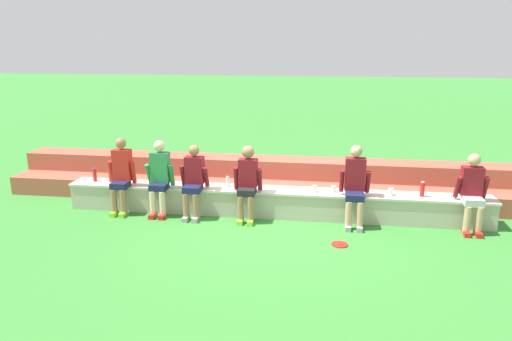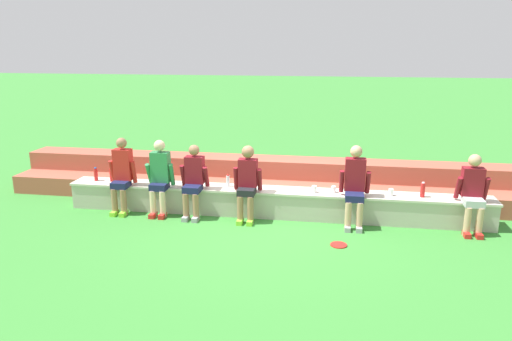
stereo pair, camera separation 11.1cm
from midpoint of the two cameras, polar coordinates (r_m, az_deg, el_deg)
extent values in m
plane|color=#388433|center=(8.63, 1.42, -5.93)|extent=(80.00, 80.00, 0.00)
cube|color=#B7AF9E|center=(8.77, 1.63, -3.85)|extent=(7.71, 0.49, 0.50)
cube|color=beige|center=(8.70, 1.65, -2.40)|extent=(7.75, 0.53, 0.04)
cube|color=#AA543F|center=(9.49, 2.18, -2.77)|extent=(11.19, 0.65, 0.37)
cube|color=#A9523E|center=(10.06, 2.61, -0.64)|extent=(11.19, 0.65, 0.75)
cylinder|color=#996B4C|center=(9.17, -17.03, -3.69)|extent=(0.11, 0.11, 0.50)
cylinder|color=#996B4C|center=(9.09, -16.00, -3.76)|extent=(0.11, 0.11, 0.50)
cube|color=#8CD833|center=(9.20, -17.03, -4.99)|extent=(0.10, 0.22, 0.08)
cube|color=#8CD833|center=(9.12, -16.01, -5.08)|extent=(0.10, 0.22, 0.08)
cube|color=#191E47|center=(9.15, -16.33, -1.69)|extent=(0.29, 0.31, 0.12)
cube|color=red|center=(9.19, -16.10, 0.66)|extent=(0.33, 0.20, 0.58)
sphere|color=#996B4C|center=(9.10, -16.28, 3.16)|extent=(0.19, 0.19, 0.19)
cylinder|color=red|center=(9.30, -17.29, -0.11)|extent=(0.08, 0.17, 0.43)
cylinder|color=red|center=(9.12, -14.87, -0.22)|extent=(0.08, 0.15, 0.43)
cylinder|color=beige|center=(8.88, -12.65, -3.98)|extent=(0.11, 0.11, 0.50)
cylinder|color=beige|center=(8.82, -11.52, -4.06)|extent=(0.11, 0.11, 0.50)
cube|color=red|center=(8.91, -12.66, -5.33)|extent=(0.10, 0.22, 0.08)
cube|color=red|center=(8.85, -11.54, -5.41)|extent=(0.10, 0.22, 0.08)
cube|color=#191E47|center=(8.86, -11.92, -1.92)|extent=(0.30, 0.30, 0.12)
cube|color=#2D7F47|center=(8.88, -11.79, 0.37)|extent=(0.34, 0.20, 0.56)
sphere|color=beige|center=(8.78, -11.93, 2.92)|extent=(0.20, 0.20, 0.20)
cylinder|color=#2D7F47|center=(8.97, -13.10, -0.40)|extent=(0.08, 0.24, 0.42)
cylinder|color=#2D7F47|center=(8.82, -10.46, -0.51)|extent=(0.08, 0.17, 0.43)
cylinder|color=#996B4C|center=(8.63, -8.78, -4.35)|extent=(0.11, 0.11, 0.50)
cylinder|color=#996B4C|center=(8.58, -7.60, -4.42)|extent=(0.11, 0.11, 0.50)
cube|color=#99999E|center=(8.66, -8.80, -5.73)|extent=(0.10, 0.22, 0.08)
cube|color=#99999E|center=(8.61, -7.63, -5.82)|extent=(0.10, 0.22, 0.08)
cube|color=#191E47|center=(8.64, -7.99, -2.18)|extent=(0.30, 0.35, 0.12)
cube|color=maroon|center=(8.71, -7.75, 0.06)|extent=(0.34, 0.20, 0.50)
sphere|color=#996B4C|center=(8.63, -7.84, 2.41)|extent=(0.19, 0.19, 0.19)
cylinder|color=maroon|center=(8.78, -9.13, -0.63)|extent=(0.08, 0.20, 0.43)
cylinder|color=maroon|center=(8.66, -6.38, -0.75)|extent=(0.08, 0.23, 0.42)
cylinder|color=#996B4C|center=(8.39, -2.25, -4.74)|extent=(0.11, 0.11, 0.50)
cylinder|color=#996B4C|center=(8.36, -1.02, -4.81)|extent=(0.11, 0.11, 0.50)
cube|color=#8CD833|center=(8.43, -2.29, -6.16)|extent=(0.10, 0.22, 0.08)
cube|color=#8CD833|center=(8.40, -1.06, -6.23)|extent=(0.10, 0.22, 0.08)
cube|color=black|center=(8.42, -1.47, -2.50)|extent=(0.30, 0.35, 0.12)
cube|color=maroon|center=(8.45, -1.33, -0.27)|extent=(0.33, 0.20, 0.50)
sphere|color=#996B4C|center=(8.36, -1.35, 2.25)|extent=(0.22, 0.22, 0.22)
cylinder|color=maroon|center=(8.50, -2.78, -0.98)|extent=(0.08, 0.15, 0.43)
cylinder|color=maroon|center=(8.43, 0.09, -1.10)|extent=(0.08, 0.19, 0.43)
cylinder|color=tan|center=(8.26, 10.66, -5.34)|extent=(0.11, 0.11, 0.50)
cylinder|color=tan|center=(8.27, 12.00, -5.38)|extent=(0.11, 0.11, 0.50)
cube|color=#99999E|center=(8.29, 10.60, -6.78)|extent=(0.10, 0.22, 0.08)
cube|color=#99999E|center=(8.30, 11.93, -6.82)|extent=(0.10, 0.22, 0.08)
cube|color=#191E47|center=(8.31, 11.40, -3.04)|extent=(0.31, 0.36, 0.12)
cube|color=maroon|center=(8.40, 11.46, -0.42)|extent=(0.35, 0.20, 0.57)
sphere|color=tan|center=(8.30, 11.60, 2.30)|extent=(0.21, 0.21, 0.21)
cylinder|color=maroon|center=(8.41, 9.89, -1.24)|extent=(0.08, 0.20, 0.42)
cylinder|color=maroon|center=(8.43, 12.94, -1.35)|extent=(0.08, 0.21, 0.42)
cylinder|color=tan|center=(8.60, 23.67, -5.55)|extent=(0.11, 0.11, 0.50)
cylinder|color=tan|center=(8.65, 24.88, -5.57)|extent=(0.11, 0.11, 0.50)
cube|color=red|center=(8.63, 23.60, -6.94)|extent=(0.10, 0.22, 0.08)
cube|color=red|center=(8.68, 24.80, -6.95)|extent=(0.10, 0.22, 0.08)
cube|color=#B2B2B7|center=(8.65, 24.27, -3.38)|extent=(0.31, 0.32, 0.12)
cube|color=maroon|center=(8.74, 24.17, -1.15)|extent=(0.34, 0.20, 0.49)
sphere|color=tan|center=(8.65, 24.42, 1.18)|extent=(0.21, 0.21, 0.21)
cylinder|color=maroon|center=(8.69, 22.72, -1.83)|extent=(0.08, 0.23, 0.42)
cylinder|color=maroon|center=(8.81, 25.51, -1.91)|extent=(0.08, 0.20, 0.42)
cylinder|color=silver|center=(8.85, -3.76, -1.29)|extent=(0.06, 0.06, 0.21)
cylinder|color=red|center=(8.82, -3.78, -0.58)|extent=(0.04, 0.04, 0.02)
cylinder|color=red|center=(9.71, -19.12, -0.53)|extent=(0.07, 0.07, 0.24)
cylinder|color=blue|center=(9.67, -19.18, 0.23)|extent=(0.04, 0.04, 0.02)
cylinder|color=red|center=(8.74, 19.02, -2.18)|extent=(0.08, 0.08, 0.25)
cylinder|color=white|center=(8.70, 19.09, -1.33)|extent=(0.05, 0.05, 0.02)
cylinder|color=red|center=(9.56, -17.41, -0.57)|extent=(0.06, 0.06, 0.26)
cylinder|color=blue|center=(9.53, -17.48, 0.23)|extent=(0.04, 0.04, 0.02)
cylinder|color=white|center=(8.62, 8.94, -2.20)|extent=(0.08, 0.08, 0.12)
cylinder|color=white|center=(8.66, 15.53, -2.47)|extent=(0.09, 0.09, 0.12)
cylinder|color=white|center=(8.57, 6.65, -2.20)|extent=(0.09, 0.09, 0.12)
cylinder|color=red|center=(7.69, 9.61, -8.76)|extent=(0.26, 0.26, 0.02)
camera|label=1|loc=(0.06, -90.37, -0.10)|focal=33.28mm
camera|label=2|loc=(0.06, 89.63, 0.10)|focal=33.28mm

